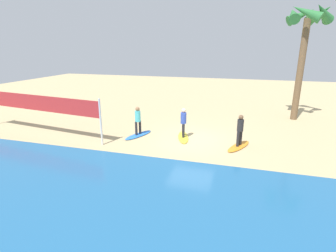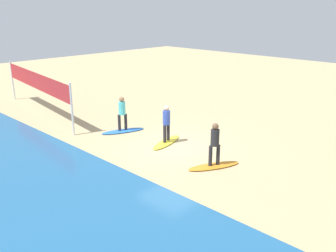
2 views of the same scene
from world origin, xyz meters
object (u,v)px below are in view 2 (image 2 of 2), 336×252
at_px(surfer_blue, 122,111).
at_px(surfer_yellow, 166,121).
at_px(surfboard_blue, 123,131).
at_px(surfboard_yellow, 167,142).
at_px(surfer_orange, 215,141).
at_px(volleyball_net, 36,83).
at_px(surfboard_orange, 214,166).

bearing_deg(surfer_blue, surfer_yellow, -172.16).
height_order(surfboard_blue, surfer_blue, surfer_blue).
bearing_deg(surfboard_blue, surfboard_yellow, 118.68).
xyz_separation_m(surfer_orange, volleyball_net, (11.44, 1.10, 0.75)).
relative_size(surfer_orange, surfboard_blue, 0.78).
height_order(surfboard_orange, surfboard_yellow, same).
bearing_deg(surfboard_orange, surfer_orange, -155.38).
relative_size(surfer_blue, volleyball_net, 0.18).
bearing_deg(surfboard_orange, surfboard_blue, -67.68).
relative_size(surfboard_orange, surfer_blue, 1.28).
xyz_separation_m(surfer_orange, surfer_blue, (5.71, -0.23, 0.00)).
xyz_separation_m(surfer_orange, surfboard_blue, (5.71, -0.23, -0.99)).
height_order(surfboard_orange, volleyball_net, volleyball_net).
distance_m(surfboard_yellow, volleyball_net, 8.69).
distance_m(surfboard_yellow, surfer_blue, 2.82).
bearing_deg(surfer_orange, surfboard_blue, -2.30).
bearing_deg(surfboard_yellow, surfer_yellow, -0.00).
bearing_deg(surfer_yellow, surfboard_blue, 7.84).
relative_size(surfboard_orange, surfboard_yellow, 1.00).
height_order(surfboard_yellow, surfer_yellow, surfer_yellow).
relative_size(surfer_orange, volleyball_net, 0.18).
bearing_deg(surfer_yellow, surfer_blue, 7.84).
bearing_deg(surfboard_orange, surfer_blue, -67.68).
height_order(surfer_orange, surfboard_yellow, surfer_orange).
bearing_deg(surfer_orange, surfer_blue, -2.30).
xyz_separation_m(surfboard_orange, surfer_yellow, (3.10, -0.59, 0.99)).
relative_size(surfboard_orange, surfer_yellow, 1.28).
height_order(surfboard_yellow, surfboard_blue, same).
height_order(surfboard_blue, volleyball_net, volleyball_net).
xyz_separation_m(surfboard_yellow, surfer_yellow, (0.00, 0.00, 0.99)).
height_order(surfboard_orange, surfboard_blue, same).
relative_size(surfboard_yellow, surfer_blue, 1.28).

